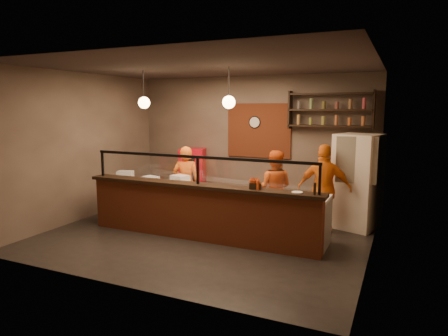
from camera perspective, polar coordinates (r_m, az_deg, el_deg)
The scene contains 29 objects.
floor at distance 7.89m, azimuth -2.63°, elevation -9.48°, with size 6.00×6.00×0.00m, color black.
ceiling at distance 7.54m, azimuth -2.80°, elevation 14.32°, with size 6.00×6.00×0.00m, color #3B312D.
wall_back at distance 9.83m, azimuth 3.93°, elevation 3.64°, with size 6.00×6.00×0.00m, color #716253.
wall_left at distance 9.30m, azimuth -19.45°, elevation 2.88°, with size 5.00×5.00×0.00m, color #716253.
wall_right at distance 6.75m, azimuth 20.63°, elevation 0.81°, with size 5.00×5.00×0.00m, color #716253.
wall_front at distance 5.46m, azimuth -14.70°, elevation -0.64°, with size 6.00×6.00×0.00m, color #716253.
brick_patch at distance 9.71m, azimuth 4.99°, elevation 5.34°, with size 1.60×0.04×1.30m, color #964020.
service_counter at distance 7.49m, azimuth -3.70°, elevation -6.49°, with size 4.60×0.25×1.00m, color #964020.
counter_ledge at distance 7.37m, azimuth -3.74°, elevation -2.51°, with size 4.70×0.37×0.06m, color black.
worktop_cabinet at distance 7.94m, azimuth -1.99°, elevation -6.16°, with size 4.60×0.75×0.85m, color gray.
worktop at distance 7.84m, azimuth -2.01°, elevation -2.98°, with size 4.60×0.75×0.05m, color silver.
sneeze_guard at distance 7.31m, azimuth -3.77°, elevation 0.11°, with size 4.50×0.05×0.52m.
wall_shelving at distance 9.13m, azimuth 14.94°, elevation 8.02°, with size 1.84×0.28×0.85m.
wall_clock at distance 9.73m, azimuth 4.43°, elevation 6.54°, with size 0.30×0.30×0.04m, color black.
pendant_left at distance 8.45m, azimuth -11.35°, elevation 9.14°, with size 0.24×0.24×0.77m.
pendant_right at distance 7.51m, azimuth 0.69°, elevation 9.39°, with size 0.24×0.24×0.77m.
cook_left at distance 8.81m, azimuth -5.42°, elevation -2.14°, with size 0.59×0.39×1.62m, color orange.
cook_mid at distance 8.41m, azimuth 7.15°, elevation -2.83°, with size 0.77×0.60×1.58m, color #D75214.
cook_right at distance 8.06m, azimuth 14.14°, elevation -2.91°, with size 1.03×0.43×1.75m, color orange.
fridge at distance 8.54m, azimuth 18.49°, elevation -1.85°, with size 0.80×0.75×1.93m, color beige.
red_cooler at distance 10.23m, azimuth -4.48°, elevation -1.18°, with size 0.61×0.56×1.42m, color red.
pizza_dough at distance 8.01m, azimuth -3.49°, elevation -2.52°, with size 0.44×0.44×0.01m, color beige.
prep_tub_a at distance 9.07m, azimuth -13.92°, elevation -0.94°, with size 0.33×0.27×0.17m, color silver.
prep_tub_b at distance 8.28m, azimuth -6.28°, elevation -1.62°, with size 0.34×0.27×0.17m, color silver.
prep_tub_c at distance 8.34m, azimuth -10.48°, elevation -1.70°, with size 0.31×0.25×0.15m, color silver.
rolling_pin at distance 8.60m, azimuth -11.47°, elevation -1.71°, with size 0.07×0.07×0.39m, color yellow.
condiment_caddy at distance 6.93m, azimuth 4.49°, elevation -2.52°, with size 0.20×0.15×0.11m, color black.
pepper_mill at distance 6.59m, azimuth 12.83°, elevation -2.92°, with size 0.04×0.04×0.20m, color black.
small_plate at distance 6.72m, azimuth 10.42°, elevation -3.42°, with size 0.18×0.18×0.01m, color white.
Camera 1 is at (3.41, -6.68, 2.46)m, focal length 32.00 mm.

